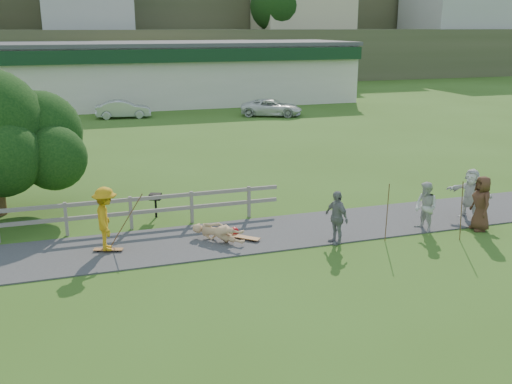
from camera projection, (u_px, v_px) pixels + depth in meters
ground at (216, 259)px, 16.16m from camera, size 260.00×260.00×0.00m
path at (204, 241)px, 17.52m from camera, size 34.00×3.00×0.04m
fence at (45, 216)px, 17.61m from camera, size 15.05×0.10×1.10m
strip_mall at (162, 72)px, 48.55m from camera, size 32.50×10.75×5.10m
skater_rider at (106, 222)px, 16.41m from camera, size 0.75×1.24×1.87m
skater_fallen at (218, 232)px, 17.37m from camera, size 1.57×1.48×0.64m
spectator_a at (426, 207)px, 18.18m from camera, size 0.74×0.88×1.62m
spectator_b at (336, 217)px, 17.16m from camera, size 0.63×1.04×1.66m
spectator_c at (481, 203)px, 18.27m from camera, size 0.70×0.96×1.80m
spectator_d at (470, 194)px, 19.40m from camera, size 1.18×1.68×1.74m
car_silver at (123, 109)px, 40.91m from camera, size 3.98×1.69×1.28m
car_white at (271, 108)px, 41.88m from camera, size 4.90×3.72×1.24m
bbq at (156, 206)px, 19.61m from camera, size 0.48×0.43×0.85m
longboard_rider at (108, 251)px, 16.66m from camera, size 0.87×0.45×0.09m
longboard_fallen at (244, 239)px, 17.58m from camera, size 0.90×0.86×0.11m
helmet at (234, 232)px, 17.91m from camera, size 0.31×0.31×0.31m
pole_rider at (126, 216)px, 16.95m from camera, size 0.03×0.03×1.88m
pole_spec_left at (387, 213)px, 17.29m from camera, size 0.03×0.03×1.83m
pole_spec_right at (461, 211)px, 17.34m from camera, size 0.03×0.03×1.90m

